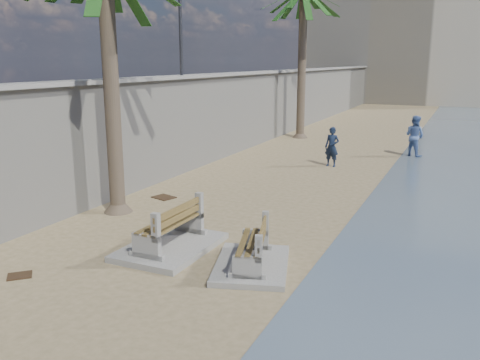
% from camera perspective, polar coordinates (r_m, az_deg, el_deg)
% --- Properties ---
extents(seawall, '(0.45, 70.00, 3.50)m').
position_cam_1_polar(seawall, '(26.36, 2.38, 8.07)').
color(seawall, gray).
rests_on(seawall, ground_plane).
extents(wall_cap, '(0.80, 70.00, 0.12)m').
position_cam_1_polar(wall_cap, '(26.26, 2.42, 11.99)').
color(wall_cap, gray).
rests_on(wall_cap, seawall).
extents(end_building, '(18.00, 12.00, 14.00)m').
position_cam_1_polar(end_building, '(56.80, 18.32, 15.53)').
color(end_building, '#B7AA93').
rests_on(end_building, ground_plane).
extents(bench_near, '(2.00, 2.45, 0.89)m').
position_cam_1_polar(bench_near, '(10.41, 1.33, -7.83)').
color(bench_near, gray).
rests_on(bench_near, ground_plane).
extents(bench_far, '(1.71, 2.48, 1.03)m').
position_cam_1_polar(bench_far, '(11.44, -7.85, -5.65)').
color(bench_far, gray).
rests_on(bench_far, ground_plane).
extents(person_a, '(0.71, 0.53, 1.81)m').
position_cam_1_polar(person_a, '(20.52, 10.29, 4.01)').
color(person_a, '#121C33').
rests_on(person_a, ground_plane).
extents(person_b, '(1.20, 1.11, 1.99)m').
position_cam_1_polar(person_b, '(23.68, 19.03, 4.93)').
color(person_b, '#4F6BA4').
rests_on(person_b, ground_plane).
extents(debris_c, '(0.77, 0.69, 0.03)m').
position_cam_1_polar(debris_c, '(15.87, -8.55, -1.93)').
color(debris_c, '#382616').
rests_on(debris_c, ground_plane).
extents(debris_d, '(0.58, 0.58, 0.03)m').
position_cam_1_polar(debris_d, '(11.04, -23.51, -9.82)').
color(debris_d, '#382616').
rests_on(debris_d, ground_plane).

